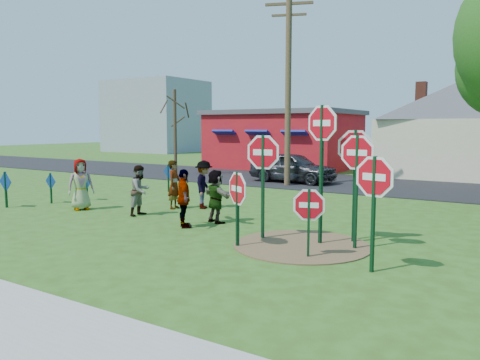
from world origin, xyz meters
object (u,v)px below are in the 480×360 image
object	(u,v)px
stop_sign_b	(322,138)
person_a	(81,184)
utility_pole	(288,85)
person_b	(174,185)
stop_sign_d	(355,157)
stop_sign_a	(237,194)
stop_sign_c	(357,165)
suv	(293,167)

from	to	relation	value
stop_sign_b	person_a	xyz separation A→B (m)	(-8.64, 0.10, -1.66)
utility_pole	person_b	bearing A→B (deg)	-93.76
stop_sign_d	person_a	xyz separation A→B (m)	(-9.25, -0.48, -1.20)
stop_sign_d	stop_sign_b	bearing A→B (deg)	-153.15
stop_sign_b	stop_sign_d	size ratio (longest dim) A/B	1.20
stop_sign_b	utility_pole	world-z (taller)	utility_pole
stop_sign_d	person_b	bearing A→B (deg)	151.66
utility_pole	stop_sign_a	bearing A→B (deg)	-69.34
person_b	stop_sign_c	bearing A→B (deg)	-121.19
stop_sign_d	suv	world-z (taller)	stop_sign_d
stop_sign_a	person_a	world-z (taller)	stop_sign_a
stop_sign_c	stop_sign_d	distance (m)	0.66
person_a	person_b	xyz separation A→B (m)	(2.51, 1.86, -0.04)
suv	person_a	bearing A→B (deg)	169.24
person_a	suv	xyz separation A→B (m)	(2.71, 10.74, -0.08)
stop_sign_a	utility_pole	size ratio (longest dim) A/B	0.21
stop_sign_a	suv	size ratio (longest dim) A/B	0.43
stop_sign_a	person_a	size ratio (longest dim) A/B	1.10
stop_sign_b	stop_sign_c	size ratio (longest dim) A/B	1.25
person_a	person_b	world-z (taller)	person_a
suv	stop_sign_d	bearing A→B (deg)	-144.11
person_b	utility_pole	bearing A→B (deg)	-19.16
stop_sign_b	stop_sign_c	distance (m)	1.04
stop_sign_c	utility_pole	distance (m)	11.94
stop_sign_d	person_a	distance (m)	9.34
stop_sign_d	person_a	world-z (taller)	stop_sign_d
utility_pole	suv	bearing A→B (deg)	103.88
stop_sign_a	person_b	xyz separation A→B (m)	(-4.60, 3.22, -0.42)
stop_sign_b	suv	xyz separation A→B (m)	(-5.93, 10.84, -1.73)
stop_sign_c	utility_pole	size ratio (longest dim) A/B	0.31
stop_sign_b	person_a	world-z (taller)	stop_sign_b
person_a	utility_pole	distance (m)	10.69
stop_sign_a	person_b	bearing A→B (deg)	173.26
suv	stop_sign_c	bearing A→B (deg)	-144.60
stop_sign_b	stop_sign_c	xyz separation A→B (m)	(0.86, -0.02, -0.60)
utility_pole	person_a	bearing A→B (deg)	-107.59
stop_sign_c	stop_sign_b	bearing A→B (deg)	-175.98
stop_sign_a	stop_sign_c	bearing A→B (deg)	55.80
stop_sign_b	suv	world-z (taller)	stop_sign_b
stop_sign_b	person_b	bearing A→B (deg)	179.36
suv	stop_sign_a	bearing A→B (deg)	-156.63
suv	stop_sign_b	bearing A→B (deg)	-147.93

